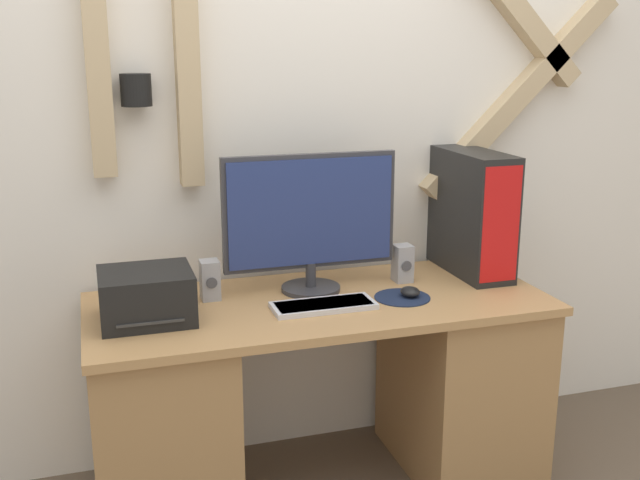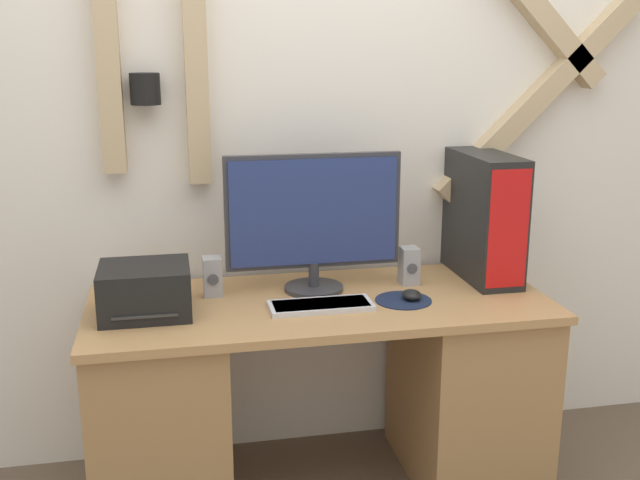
% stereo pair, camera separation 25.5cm
% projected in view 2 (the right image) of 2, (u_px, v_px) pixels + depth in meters
% --- Properties ---
extents(wall_back, '(6.40, 0.16, 2.70)m').
position_uv_depth(wall_back, '(301.00, 111.00, 2.82)').
color(wall_back, white).
rests_on(wall_back, ground_plane).
extents(desk, '(1.60, 0.67, 0.73)m').
position_uv_depth(desk, '(320.00, 393.00, 2.70)').
color(desk, tan).
rests_on(desk, ground_plane).
extents(monitor, '(0.63, 0.21, 0.50)m').
position_uv_depth(monitor, '(314.00, 217.00, 2.65)').
color(monitor, '#333338').
rests_on(monitor, desk).
extents(keyboard, '(0.35, 0.14, 0.02)m').
position_uv_depth(keyboard, '(321.00, 305.00, 2.53)').
color(keyboard, silver).
rests_on(keyboard, desk).
extents(mousepad, '(0.20, 0.20, 0.00)m').
position_uv_depth(mousepad, '(403.00, 300.00, 2.60)').
color(mousepad, '#19233D').
rests_on(mousepad, desk).
extents(mouse, '(0.07, 0.08, 0.03)m').
position_uv_depth(mouse, '(411.00, 295.00, 2.60)').
color(mouse, black).
rests_on(mouse, mousepad).
extents(computer_tower, '(0.17, 0.45, 0.47)m').
position_uv_depth(computer_tower, '(483.00, 216.00, 2.83)').
color(computer_tower, black).
rests_on(computer_tower, desk).
extents(printer, '(0.29, 0.27, 0.16)m').
position_uv_depth(printer, '(145.00, 290.00, 2.46)').
color(printer, black).
rests_on(printer, desk).
extents(speaker_left, '(0.06, 0.08, 0.14)m').
position_uv_depth(speaker_left, '(212.00, 276.00, 2.64)').
color(speaker_left, '#99999E').
rests_on(speaker_left, desk).
extents(speaker_right, '(0.06, 0.08, 0.14)m').
position_uv_depth(speaker_right, '(409.00, 266.00, 2.77)').
color(speaker_right, '#99999E').
rests_on(speaker_right, desk).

